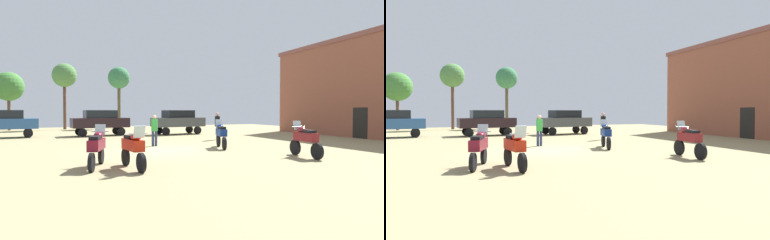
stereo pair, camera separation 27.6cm
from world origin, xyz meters
The scene contains 13 objects.
ground_plane centered at (0.00, 0.00, 0.01)m, with size 44.00×52.00×0.02m.
motorcycle_4 centered at (3.21, -0.28, 0.74)m, with size 0.79×2.11×1.47m.
motorcycle_5 centered at (-2.21, -4.58, 0.73)m, with size 0.65×2.14×1.45m.
motorcycle_6 centered at (4.95, -4.50, 0.75)m, with size 0.62×2.12×1.50m.
motorcycle_7 centered at (-3.29, -3.83, 0.73)m, with size 0.82×2.13×1.44m.
car_1 centered at (-1.75, 10.86, 1.19)m, with size 4.48×2.29×2.00m.
car_2 centered at (-8.33, 11.25, 1.19)m, with size 4.46×2.23×2.00m.
car_3 centered at (4.48, 10.09, 1.19)m, with size 4.51×2.37×2.00m.
person_1 centered at (0.24, 1.89, 1.01)m, with size 0.42×0.42×1.70m.
person_2 centered at (5.21, 4.19, 1.09)m, with size 0.47×0.47×1.82m.
tree_2 centered at (1.37, 21.55, 5.62)m, with size 2.45×2.45×6.95m.
tree_4 centered at (-9.58, 21.51, 4.41)m, with size 2.91×2.91×5.88m.
tree_5 centered at (-4.37, 21.30, 5.67)m, with size 2.51×2.51×7.00m.
Camera 2 is at (-3.99, -14.95, 1.90)m, focal length 29.53 mm.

